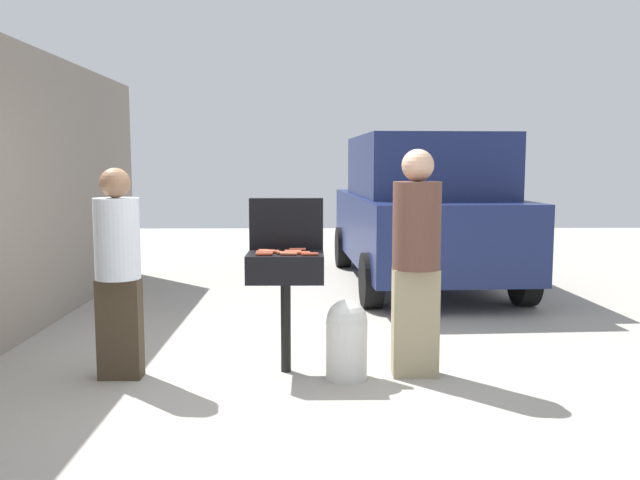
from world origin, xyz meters
name	(u,v)px	position (x,y,z in m)	size (l,w,h in m)	color
ground_plane	(285,376)	(0.00, 0.00, 0.00)	(24.00, 24.00, 0.00)	#9E998E
house_wall_side	(0,193)	(-2.60, 1.00, 1.39)	(0.24, 8.00, 2.78)	gray
bbq_grill	(286,271)	(0.00, 0.13, 0.81)	(0.60, 0.44, 0.95)	black
grill_lid_open	(286,224)	(0.00, 0.35, 1.16)	(0.60, 0.05, 0.42)	black
hot_dog_0	(271,252)	(-0.11, 0.12, 0.97)	(0.03, 0.03, 0.13)	#C6593D
hot_dog_1	(267,251)	(-0.15, 0.17, 0.97)	(0.03, 0.03, 0.13)	#B74C33
hot_dog_2	(264,254)	(-0.15, -0.02, 0.97)	(0.03, 0.03, 0.13)	#AD4228
hot_dog_3	(298,250)	(0.09, 0.24, 0.97)	(0.03, 0.03, 0.13)	#B74C33
hot_dog_4	(265,252)	(-0.16, 0.08, 0.97)	(0.03, 0.03, 0.13)	#C6593D
hot_dog_5	(285,253)	(0.00, 0.04, 0.97)	(0.03, 0.03, 0.13)	#AD4228
hot_dog_6	(302,253)	(0.13, 0.04, 0.97)	(0.03, 0.03, 0.13)	#AD4228
hot_dog_7	(310,254)	(0.19, -0.03, 0.97)	(0.03, 0.03, 0.13)	#AD4228
hot_dog_8	(289,254)	(0.03, -0.01, 0.97)	(0.03, 0.03, 0.13)	#C6593D
hot_dog_9	(293,252)	(0.06, 0.12, 0.97)	(0.03, 0.03, 0.13)	#C6593D
propane_tank	(347,338)	(0.47, -0.05, 0.32)	(0.32, 0.32, 0.62)	silver
person_left	(118,266)	(-1.27, -0.01, 0.88)	(0.34, 0.34, 1.62)	#3F3323
person_right	(416,255)	(1.01, 0.01, 0.96)	(0.37, 0.37, 1.76)	gray
parked_minivan	(421,210)	(1.71, 4.02, 1.03)	(2.23, 4.50, 2.02)	navy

